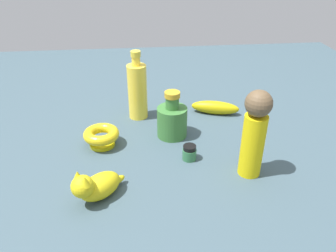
{
  "coord_description": "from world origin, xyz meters",
  "views": [
    {
      "loc": [
        -0.09,
        -0.82,
        0.54
      ],
      "look_at": [
        0.0,
        0.0,
        0.07
      ],
      "focal_mm": 35.5,
      "sensor_mm": 36.0,
      "label": 1
    }
  ],
  "objects_px": {
    "cat_figurine": "(96,186)",
    "bottle_short": "(172,120)",
    "bowl": "(101,136)",
    "bottle_tall": "(137,90)",
    "nail_polish_jar": "(189,152)",
    "person_figure_adult": "(254,132)",
    "banana": "(215,107)"
  },
  "relations": [
    {
      "from": "person_figure_adult",
      "to": "cat_figurine",
      "type": "xyz_separation_m",
      "value": [
        -0.39,
        -0.06,
        -0.09
      ]
    },
    {
      "from": "person_figure_adult",
      "to": "bottle_short",
      "type": "distance_m",
      "value": 0.28
    },
    {
      "from": "person_figure_adult",
      "to": "bottle_tall",
      "type": "relative_size",
      "value": 1.02
    },
    {
      "from": "bowl",
      "to": "nail_polish_jar",
      "type": "relative_size",
      "value": 2.41
    },
    {
      "from": "cat_figurine",
      "to": "nail_polish_jar",
      "type": "xyz_separation_m",
      "value": [
        0.24,
        0.14,
        -0.02
      ]
    },
    {
      "from": "nail_polish_jar",
      "to": "bowl",
      "type": "bearing_deg",
      "value": 158.8
    },
    {
      "from": "person_figure_adult",
      "to": "bottle_tall",
      "type": "xyz_separation_m",
      "value": [
        -0.28,
        0.34,
        -0.03
      ]
    },
    {
      "from": "bottle_short",
      "to": "bowl",
      "type": "bearing_deg",
      "value": -170.39
    },
    {
      "from": "cat_figurine",
      "to": "bottle_tall",
      "type": "distance_m",
      "value": 0.42
    },
    {
      "from": "nail_polish_jar",
      "to": "bottle_short",
      "type": "distance_m",
      "value": 0.14
    },
    {
      "from": "bowl",
      "to": "banana",
      "type": "relative_size",
      "value": 0.63
    },
    {
      "from": "bottle_short",
      "to": "banana",
      "type": "bearing_deg",
      "value": 38.15
    },
    {
      "from": "cat_figurine",
      "to": "nail_polish_jar",
      "type": "relative_size",
      "value": 2.81
    },
    {
      "from": "cat_figurine",
      "to": "bottle_tall",
      "type": "relative_size",
      "value": 0.53
    },
    {
      "from": "nail_polish_jar",
      "to": "bottle_tall",
      "type": "height_order",
      "value": "bottle_tall"
    },
    {
      "from": "cat_figurine",
      "to": "bottle_short",
      "type": "xyz_separation_m",
      "value": [
        0.21,
        0.27,
        0.02
      ]
    },
    {
      "from": "person_figure_adult",
      "to": "nail_polish_jar",
      "type": "xyz_separation_m",
      "value": [
        -0.15,
        0.08,
        -0.1
      ]
    },
    {
      "from": "bottle_tall",
      "to": "bowl",
      "type": "bearing_deg",
      "value": -123.18
    },
    {
      "from": "person_figure_adult",
      "to": "cat_figurine",
      "type": "distance_m",
      "value": 0.4
    },
    {
      "from": "cat_figurine",
      "to": "banana",
      "type": "distance_m",
      "value": 0.55
    },
    {
      "from": "person_figure_adult",
      "to": "cat_figurine",
      "type": "height_order",
      "value": "person_figure_adult"
    },
    {
      "from": "bottle_short",
      "to": "bottle_tall",
      "type": "bearing_deg",
      "value": 126.49
    },
    {
      "from": "bottle_tall",
      "to": "bottle_short",
      "type": "distance_m",
      "value": 0.17
    },
    {
      "from": "bowl",
      "to": "bottle_tall",
      "type": "height_order",
      "value": "bottle_tall"
    },
    {
      "from": "person_figure_adult",
      "to": "bottle_short",
      "type": "xyz_separation_m",
      "value": [
        -0.18,
        0.21,
        -0.07
      ]
    },
    {
      "from": "bowl",
      "to": "bottle_tall",
      "type": "bearing_deg",
      "value": 56.82
    },
    {
      "from": "banana",
      "to": "cat_figurine",
      "type": "bearing_deg",
      "value": 64.09
    },
    {
      "from": "bowl",
      "to": "cat_figurine",
      "type": "relative_size",
      "value": 0.86
    },
    {
      "from": "nail_polish_jar",
      "to": "banana",
      "type": "bearing_deg",
      "value": 63.16
    },
    {
      "from": "bowl",
      "to": "person_figure_adult",
      "type": "bearing_deg",
      "value": -23.76
    },
    {
      "from": "banana",
      "to": "bottle_short",
      "type": "distance_m",
      "value": 0.21
    },
    {
      "from": "nail_polish_jar",
      "to": "bottle_tall",
      "type": "relative_size",
      "value": 0.19
    }
  ]
}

